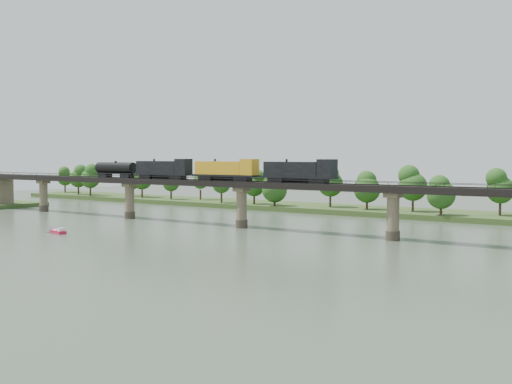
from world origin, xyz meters
The scene contains 7 objects.
ground centered at (0.00, 0.00, 0.00)m, with size 400.00×400.00×0.00m, color #384536.
far_bank centered at (0.00, 85.00, 0.80)m, with size 300.00×24.00×1.60m, color #2E471C.
bridge centered at (0.00, 30.00, 5.46)m, with size 236.00×30.00×11.50m.
bridge_superstructure centered at (0.00, 30.00, 11.79)m, with size 220.00×4.90×0.75m.
far_treeline centered at (-8.21, 80.52, 8.83)m, with size 289.06×17.54×13.60m.
freight_train centered at (-12.40, 30.00, 14.12)m, with size 79.56×3.10×5.48m.
motorboat centered at (-26.62, -3.98, 0.47)m, with size 5.16×2.85×1.37m.
Camera 1 is at (95.92, -94.59, 17.52)m, focal length 45.00 mm.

